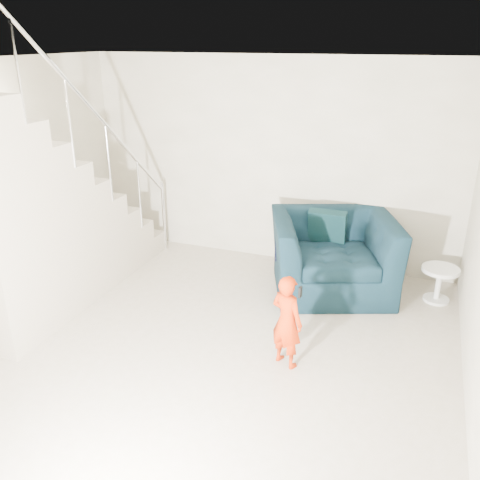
% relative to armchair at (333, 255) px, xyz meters
% --- Properties ---
extents(floor, '(5.50, 5.50, 0.00)m').
position_rel_armchair_xyz_m(floor, '(-1.03, -2.05, -0.46)').
color(floor, gray).
rests_on(floor, ground).
extents(ceiling, '(5.50, 5.50, 0.00)m').
position_rel_armchair_xyz_m(ceiling, '(-1.03, -2.05, 2.24)').
color(ceiling, silver).
rests_on(ceiling, back_wall).
extents(back_wall, '(5.00, 0.00, 5.00)m').
position_rel_armchair_xyz_m(back_wall, '(-1.03, 0.70, 0.89)').
color(back_wall, '#A39C85').
rests_on(back_wall, floor).
extents(armchair, '(1.77, 1.66, 0.92)m').
position_rel_armchair_xyz_m(armchair, '(0.00, 0.00, 0.00)').
color(armchair, black).
rests_on(armchair, floor).
extents(toddler, '(0.40, 0.34, 0.92)m').
position_rel_armchair_xyz_m(toddler, '(-0.11, -1.67, -0.00)').
color(toddler, '#9C0605').
rests_on(toddler, floor).
extents(side_table, '(0.42, 0.42, 0.42)m').
position_rel_armchair_xyz_m(side_table, '(1.22, 0.14, -0.18)').
color(side_table, silver).
rests_on(side_table, floor).
extents(staircase, '(1.02, 3.03, 3.62)m').
position_rel_armchair_xyz_m(staircase, '(-3.02, -1.50, 0.49)').
color(staircase, '#ADA089').
rests_on(staircase, floor).
extents(cushion, '(0.46, 0.22, 0.45)m').
position_rel_armchair_xyz_m(cushion, '(-0.14, 0.26, 0.24)').
color(cushion, black).
rests_on(cushion, armchair).
extents(throw, '(0.04, 0.44, 0.50)m').
position_rel_armchair_xyz_m(throw, '(-0.66, 0.08, 0.12)').
color(throw, black).
rests_on(throw, armchair).
extents(phone, '(0.03, 0.05, 0.10)m').
position_rel_armchair_xyz_m(phone, '(0.01, -1.70, 0.34)').
color(phone, black).
rests_on(phone, toddler).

